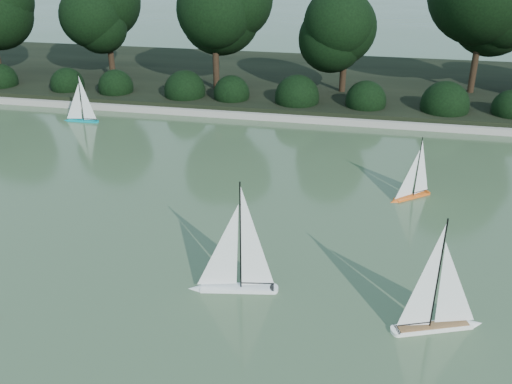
% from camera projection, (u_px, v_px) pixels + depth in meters
% --- Properties ---
extents(ground, '(80.00, 80.00, 0.00)m').
position_uv_depth(ground, '(222.00, 309.00, 8.39)').
color(ground, '#354C2D').
rests_on(ground, ground).
extents(pond_coping, '(40.00, 0.35, 0.18)m').
position_uv_depth(pond_coping, '(301.00, 118.00, 16.33)').
color(pond_coping, gray).
rests_on(pond_coping, ground).
extents(far_bank, '(40.00, 8.00, 0.30)m').
position_uv_depth(far_bank, '(316.00, 82.00, 19.85)').
color(far_bank, black).
rests_on(far_bank, ground).
extents(tree_line, '(26.31, 3.93, 4.39)m').
position_uv_depth(tree_line, '(355.00, 15.00, 17.18)').
color(tree_line, black).
rests_on(tree_line, ground).
extents(shrub_hedge, '(29.10, 1.10, 1.10)m').
position_uv_depth(shrub_hedge, '(305.00, 98.00, 16.97)').
color(shrub_hedge, black).
rests_on(shrub_hedge, ground).
extents(sailboat_white_a, '(1.42, 0.44, 1.93)m').
position_uv_depth(sailboat_white_a, '(230.00, 273.00, 8.70)').
color(sailboat_white_a, white).
rests_on(sailboat_white_a, ground).
extents(sailboat_white_b, '(1.34, 0.67, 1.87)m').
position_uv_depth(sailboat_white_b, '(442.00, 311.00, 7.87)').
color(sailboat_white_b, white).
rests_on(sailboat_white_b, ground).
extents(sailboat_orange, '(0.89, 0.75, 1.41)m').
position_uv_depth(sailboat_orange, '(410.00, 188.00, 11.68)').
color(sailboat_orange, orange).
rests_on(sailboat_orange, ground).
extents(sailboat_teal, '(1.08, 0.19, 1.48)m').
position_uv_depth(sailboat_teal, '(79.00, 114.00, 16.26)').
color(sailboat_teal, '#038A94').
rests_on(sailboat_teal, ground).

